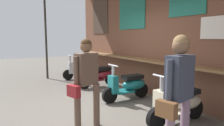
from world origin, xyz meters
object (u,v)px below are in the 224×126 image
shopper_with_handbag (86,75)px  shopper_browsing (179,85)px  scooter_teal (129,85)px  scooter_cream (180,103)px  scooter_maroon (100,75)px  scooter_silver (82,69)px

shopper_with_handbag → shopper_browsing: size_ratio=0.97×
scooter_teal → shopper_browsing: (2.47, -0.96, 0.63)m
scooter_cream → shopper_browsing: 1.38m
scooter_maroon → scooter_teal: bearing=87.0°
scooter_cream → shopper_with_handbag: shopper_with_handbag is taller
shopper_browsing → scooter_cream: bearing=117.8°
scooter_maroon → shopper_browsing: (4.14, -0.96, 0.63)m
shopper_with_handbag → shopper_browsing: shopper_browsing is taller
scooter_silver → scooter_maroon: 1.60m
scooter_teal → shopper_with_handbag: bearing=30.9°
shopper_browsing → scooter_maroon: bearing=155.9°
shopper_with_handbag → shopper_browsing: 1.64m
shopper_with_handbag → shopper_browsing: (1.50, 0.66, 0.04)m
scooter_silver → shopper_browsing: bearing=81.8°
scooter_maroon → scooter_cream: (3.37, 0.00, 0.00)m
scooter_silver → shopper_with_handbag: bearing=70.4°
scooter_maroon → scooter_teal: size_ratio=1.00×
scooter_teal → shopper_browsing: 2.72m
scooter_maroon → shopper_with_handbag: size_ratio=0.87×
scooter_cream → shopper_with_handbag: (-0.73, -1.62, 0.59)m
scooter_maroon → scooter_cream: size_ratio=1.00×
scooter_teal → scooter_cream: 1.70m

